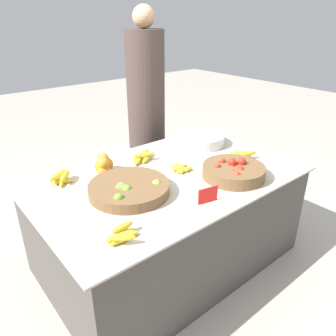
% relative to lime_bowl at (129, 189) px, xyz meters
% --- Properties ---
extents(ground_plane, '(12.00, 12.00, 0.00)m').
position_rel_lime_bowl_xyz_m(ground_plane, '(0.30, 0.04, -0.66)').
color(ground_plane, '#ADA599').
extents(market_table, '(1.61, 1.02, 0.63)m').
position_rel_lime_bowl_xyz_m(market_table, '(0.30, 0.04, -0.35)').
color(market_table, '#4C4742').
rests_on(market_table, ground_plane).
extents(lime_bowl, '(0.44, 0.44, 0.08)m').
position_rel_lime_bowl_xyz_m(lime_bowl, '(0.00, 0.00, 0.00)').
color(lime_bowl, brown).
rests_on(lime_bowl, market_table).
extents(tomato_basket, '(0.37, 0.37, 0.11)m').
position_rel_lime_bowl_xyz_m(tomato_basket, '(0.59, -0.23, 0.01)').
color(tomato_basket, brown).
rests_on(tomato_basket, market_table).
extents(orange_pile, '(0.14, 0.14, 0.12)m').
position_rel_lime_bowl_xyz_m(orange_pile, '(0.02, 0.31, 0.02)').
color(orange_pile, orange).
rests_on(orange_pile, market_table).
extents(metal_bowl, '(0.37, 0.37, 0.08)m').
position_rel_lime_bowl_xyz_m(metal_bowl, '(0.82, 0.29, 0.01)').
color(metal_bowl, silver).
rests_on(metal_bowl, market_table).
extents(price_sign, '(0.12, 0.03, 0.08)m').
position_rel_lime_bowl_xyz_m(price_sign, '(0.26, -0.33, 0.01)').
color(price_sign, red).
rests_on(price_sign, market_table).
extents(banana_bunch_front_left, '(0.17, 0.18, 0.06)m').
position_rel_lime_bowl_xyz_m(banana_bunch_front_left, '(0.87, -0.08, -0.01)').
color(banana_bunch_front_left, yellow).
rests_on(banana_bunch_front_left, market_table).
extents(banana_bunch_middle_right, '(0.20, 0.16, 0.06)m').
position_rel_lime_bowl_xyz_m(banana_bunch_middle_right, '(0.31, 0.32, -0.00)').
color(banana_bunch_middle_right, yellow).
rests_on(banana_bunch_middle_right, market_table).
extents(banana_bunch_front_center, '(0.16, 0.18, 0.06)m').
position_rel_lime_bowl_xyz_m(banana_bunch_front_center, '(-0.23, 0.36, -0.00)').
color(banana_bunch_front_center, yellow).
rests_on(banana_bunch_front_center, market_table).
extents(banana_bunch_front_right, '(0.13, 0.15, 0.04)m').
position_rel_lime_bowl_xyz_m(banana_bunch_front_right, '(0.40, 0.04, -0.01)').
color(banana_bunch_front_right, yellow).
rests_on(banana_bunch_front_right, market_table).
extents(banana_bunch_middle_left, '(0.16, 0.13, 0.06)m').
position_rel_lime_bowl_xyz_m(banana_bunch_middle_left, '(-0.25, -0.31, -0.01)').
color(banana_bunch_middle_left, yellow).
rests_on(banana_bunch_middle_left, market_table).
extents(vendor_person, '(0.31, 0.31, 1.58)m').
position_rel_lime_bowl_xyz_m(vendor_person, '(0.76, 0.88, 0.07)').
color(vendor_person, '#473833').
rests_on(vendor_person, ground_plane).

